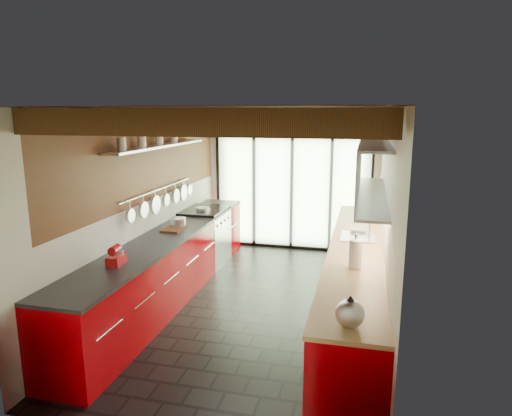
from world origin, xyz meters
name	(u,v)px	position (x,y,z in m)	size (l,w,h in m)	color
ground	(258,304)	(0.00, 0.00, 0.00)	(5.50, 5.50, 0.00)	black
room_shell	(258,184)	(0.00, 0.00, 1.65)	(5.50, 5.50, 5.50)	silver
ceiling_beams	(265,119)	(0.00, 0.38, 2.46)	(3.14, 5.06, 4.90)	#593316
glass_door	(292,162)	(0.00, 2.69, 1.66)	(2.95, 0.10, 2.90)	#C6EAAD
left_counter	(170,265)	(-1.28, 0.00, 0.46)	(0.68, 5.00, 0.92)	#AF0007
range_stove	(205,237)	(-1.28, 1.45, 0.47)	(0.66, 0.90, 0.97)	silver
right_counter	(355,280)	(1.27, 0.00, 0.46)	(0.68, 5.00, 0.92)	#AF0007
sink_assembly	(359,234)	(1.29, 0.40, 0.96)	(0.45, 0.52, 0.43)	silver
upper_cabinets_right	(374,169)	(1.43, 0.30, 1.85)	(0.34, 3.00, 3.00)	silver
left_wall_fixtures	(162,168)	(-1.47, 0.29, 1.78)	(0.28, 2.60, 0.96)	silver
stand_mixer	(116,257)	(-1.27, -1.36, 1.01)	(0.17, 0.26, 0.22)	red
pot_large	(178,223)	(-1.27, 0.33, 0.99)	(0.22, 0.22, 0.14)	silver
pot_small	(203,210)	(-1.27, 1.36, 0.96)	(0.22, 0.22, 0.09)	silver
cutting_board	(173,229)	(-1.27, 0.16, 0.94)	(0.26, 0.37, 0.03)	brown
kettle	(350,312)	(1.27, -2.25, 1.04)	(0.30, 0.32, 0.27)	silver
paper_towel	(355,254)	(1.27, -0.86, 1.08)	(0.16, 0.16, 0.37)	white
soap_bottle	(357,242)	(1.27, -0.22, 1.03)	(0.10, 0.10, 0.21)	silver
bowl	(358,230)	(1.27, 0.67, 0.95)	(0.24, 0.24, 0.06)	silver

